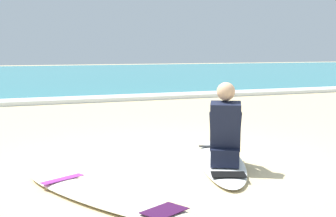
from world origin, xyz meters
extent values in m
plane|color=#CCB584|center=(0.00, 0.00, 0.00)|extent=(80.00, 80.00, 0.00)
cube|color=teal|center=(0.00, 20.94, 0.05)|extent=(80.00, 28.00, 0.10)
cube|color=white|center=(0.00, 7.24, 0.06)|extent=(80.00, 0.90, 0.11)
ellipsoid|color=white|center=(0.42, -0.29, 0.04)|extent=(1.43, 2.41, 0.07)
cube|color=black|center=(0.69, 0.32, 0.07)|extent=(0.48, 0.28, 0.01)
cube|color=black|center=(0.12, -0.99, 0.07)|extent=(0.43, 0.36, 0.01)
cube|color=black|center=(0.27, -0.66, 0.18)|extent=(0.41, 0.38, 0.20)
cylinder|color=black|center=(0.27, -0.45, 0.33)|extent=(0.33, 0.43, 0.43)
cylinder|color=black|center=(0.36, -0.26, 0.30)|extent=(0.23, 0.28, 0.42)
cube|color=black|center=(0.39, -0.20, 0.10)|extent=(0.20, 0.24, 0.05)
cylinder|color=black|center=(0.44, -0.55, 0.33)|extent=(0.33, 0.43, 0.43)
cylinder|color=black|center=(0.56, -0.37, 0.30)|extent=(0.23, 0.28, 0.42)
cube|color=black|center=(0.60, -0.32, 0.10)|extent=(0.20, 0.24, 0.05)
cube|color=black|center=(0.28, -0.62, 0.53)|extent=(0.44, 0.42, 0.57)
sphere|color=tan|center=(0.30, -0.60, 0.92)|extent=(0.21, 0.21, 0.21)
cylinder|color=black|center=(0.24, -0.42, 0.55)|extent=(0.27, 0.39, 0.31)
cylinder|color=black|center=(0.48, -0.56, 0.55)|extent=(0.27, 0.39, 0.31)
ellipsoid|color=#EFE5C6|center=(-1.25, -1.09, 0.04)|extent=(1.49, 2.34, 0.07)
cube|color=purple|center=(-1.54, -0.50, 0.07)|extent=(0.47, 0.30, 0.01)
cube|color=#351037|center=(-0.93, -1.77, 0.07)|extent=(0.43, 0.37, 0.01)
camera|label=1|loc=(-2.29, -5.14, 1.38)|focal=49.23mm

